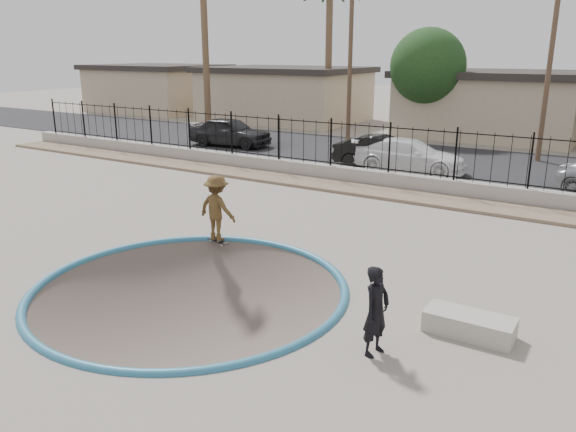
# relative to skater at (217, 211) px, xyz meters

# --- Properties ---
(ground) EXTENTS (120.00, 120.00, 2.20)m
(ground) POSITION_rel_skater_xyz_m (1.43, 10.24, -2.00)
(ground) COLOR #6F665D
(ground) RESTS_ON ground
(bowl_pit) EXTENTS (6.84, 6.84, 1.80)m
(bowl_pit) POSITION_rel_skater_xyz_m (1.43, -2.76, -0.90)
(bowl_pit) COLOR brown
(bowl_pit) RESTS_ON ground
(coping_ring) EXTENTS (7.04, 7.04, 0.20)m
(coping_ring) POSITION_rel_skater_xyz_m (1.43, -2.76, -0.90)
(coping_ring) COLOR #296986
(coping_ring) RESTS_ON ground
(rock_strip) EXTENTS (42.00, 1.60, 0.11)m
(rock_strip) POSITION_rel_skater_xyz_m (1.43, 7.44, -0.84)
(rock_strip) COLOR #90785E
(rock_strip) RESTS_ON ground
(retaining_wall) EXTENTS (42.00, 0.45, 0.60)m
(retaining_wall) POSITION_rel_skater_xyz_m (1.43, 8.54, -0.60)
(retaining_wall) COLOR gray
(retaining_wall) RESTS_ON ground
(fence) EXTENTS (40.00, 0.04, 1.80)m
(fence) POSITION_rel_skater_xyz_m (1.43, 8.54, 0.60)
(fence) COLOR black
(fence) RESTS_ON retaining_wall
(street) EXTENTS (90.00, 8.00, 0.04)m
(street) POSITION_rel_skater_xyz_m (1.43, 15.24, -0.88)
(street) COLOR black
(street) RESTS_ON ground
(house_west_far) EXTENTS (10.60, 8.60, 3.90)m
(house_west_far) POSITION_rel_skater_xyz_m (-26.57, 24.74, 1.08)
(house_west_far) COLOR tan
(house_west_far) RESTS_ON ground
(house_west) EXTENTS (11.60, 8.60, 3.90)m
(house_west) POSITION_rel_skater_xyz_m (-13.57, 24.74, 1.08)
(house_west) COLOR tan
(house_west) RESTS_ON ground
(house_center) EXTENTS (10.60, 8.60, 3.90)m
(house_center) POSITION_rel_skater_xyz_m (1.43, 24.74, 1.08)
(house_center) COLOR tan
(house_center) RESTS_ON ground
(palm_left) EXTENTS (2.30, 2.30, 11.30)m
(palm_left) POSITION_rel_skater_xyz_m (-15.57, 18.24, 7.06)
(palm_left) COLOR brown
(palm_left) RESTS_ON ground
(palm_mid) EXTENTS (2.30, 2.30, 9.30)m
(palm_mid) POSITION_rel_skater_xyz_m (-8.57, 22.24, 5.79)
(palm_mid) COLOR brown
(palm_mid) RESTS_ON ground
(utility_pole_left) EXTENTS (1.70, 0.24, 9.00)m
(utility_pole_left) POSITION_rel_skater_xyz_m (-4.57, 17.24, 3.81)
(utility_pole_left) COLOR #473323
(utility_pole_left) RESTS_ON ground
(utility_pole_mid) EXTENTS (1.70, 0.24, 9.50)m
(utility_pole_mid) POSITION_rel_skater_xyz_m (5.43, 17.24, 4.06)
(utility_pole_mid) COLOR #473323
(utility_pole_mid) RESTS_ON ground
(street_tree_left) EXTENTS (4.32, 4.32, 6.36)m
(street_tree_left) POSITION_rel_skater_xyz_m (-1.57, 21.24, 3.29)
(street_tree_left) COLOR #473323
(street_tree_left) RESTS_ON ground
(skater) EXTENTS (1.18, 0.71, 1.79)m
(skater) POSITION_rel_skater_xyz_m (0.00, 0.00, 0.00)
(skater) COLOR brown
(skater) RESTS_ON ground
(skateboard) EXTENTS (0.78, 0.38, 0.07)m
(skateboard) POSITION_rel_skater_xyz_m (0.00, 0.00, -0.84)
(skateboard) COLOR black
(skateboard) RESTS_ON ground
(videographer) EXTENTS (0.48, 0.65, 1.61)m
(videographer) POSITION_rel_skater_xyz_m (6.01, -3.13, -0.09)
(videographer) COLOR black
(videographer) RESTS_ON ground
(concrete_ledge) EXTENTS (1.60, 0.70, 0.40)m
(concrete_ledge) POSITION_rel_skater_xyz_m (7.22, -1.58, -0.70)
(concrete_ledge) COLOR #A4A092
(concrete_ledge) RESTS_ON ground
(car_a) EXTENTS (4.74, 2.29, 1.56)m
(car_a) POSITION_rel_skater_xyz_m (-9.56, 12.92, -0.08)
(car_a) COLOR black
(car_a) RESTS_ON street
(car_b) EXTENTS (4.41, 1.84, 1.42)m
(car_b) POSITION_rel_skater_xyz_m (-0.14, 11.74, -0.15)
(car_b) COLOR black
(car_b) RESTS_ON street
(car_c) EXTENTS (4.92, 2.30, 1.39)m
(car_c) POSITION_rel_skater_xyz_m (1.14, 11.64, -0.16)
(car_c) COLOR white
(car_c) RESTS_ON street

